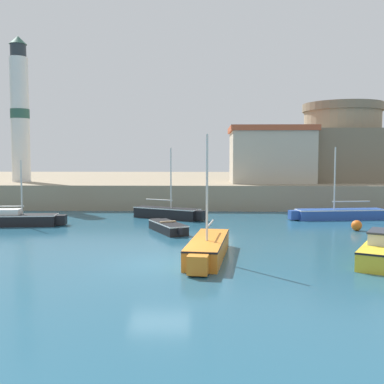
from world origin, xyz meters
name	(u,v)px	position (x,y,z in m)	size (l,w,h in m)	color
ground_plane	(160,264)	(0.00, 0.00, 0.00)	(200.00, 200.00, 0.00)	#235670
quay_seawall	(190,185)	(0.00, 38.77, 1.06)	(120.00, 40.00, 2.12)	gray
dinghy_black_0	(167,227)	(-0.39, 8.24, 0.32)	(2.65, 4.18, 0.66)	black
sailboat_black_1	(18,219)	(-10.30, 10.36, 0.45)	(5.83, 1.96, 4.27)	black
motorboat_yellow_2	(384,250)	(9.43, 0.73, 0.50)	(3.54, 5.24, 2.22)	yellow
sailboat_blue_3	(338,214)	(11.46, 14.15, 0.41)	(7.01, 2.23, 5.18)	#284C9E
sailboat_black_4	(168,213)	(-0.82, 14.10, 0.45)	(5.40, 3.37, 5.13)	black
sailboat_orange_5	(208,248)	(1.98, 1.17, 0.46)	(2.12, 6.39, 5.39)	orange
mooring_buoy	(357,225)	(11.04, 8.97, 0.32)	(0.64, 0.64, 0.64)	orange
fortress	(341,151)	(16.00, 28.91, 5.19)	(12.21, 12.21, 7.86)	#796C57
lighthouse	(20,112)	(-16.00, 24.95, 8.89)	(1.78, 1.78, 13.91)	silver
harbor_shed_mid_row	(271,155)	(8.00, 24.05, 4.75)	(7.76, 6.08, 5.20)	#BCB29E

